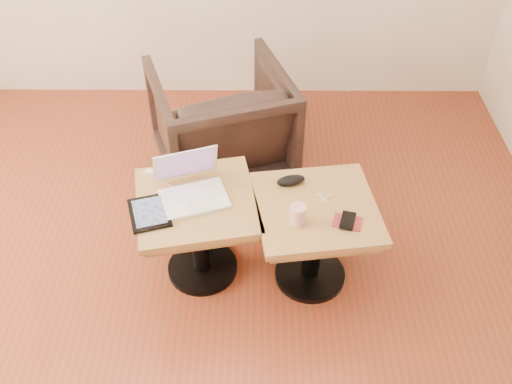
{
  "coord_description": "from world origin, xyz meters",
  "views": [
    {
      "loc": [
        0.49,
        -1.69,
        2.47
      ],
      "look_at": [
        0.48,
        0.38,
        0.59
      ],
      "focal_mm": 40.0,
      "sensor_mm": 36.0,
      "label": 1
    }
  ],
  "objects_px": {
    "side_table_left": "(198,218)",
    "armchair": "(221,124)",
    "laptop": "(191,187)",
    "striped_cup": "(297,215)",
    "side_table_right": "(315,225)"
  },
  "relations": [
    {
      "from": "side_table_left",
      "to": "armchair",
      "type": "height_order",
      "value": "armchair"
    },
    {
      "from": "side_table_left",
      "to": "laptop",
      "type": "relative_size",
      "value": 1.72
    },
    {
      "from": "side_table_left",
      "to": "striped_cup",
      "type": "bearing_deg",
      "value": -28.61
    },
    {
      "from": "side_table_left",
      "to": "laptop",
      "type": "height_order",
      "value": "laptop"
    },
    {
      "from": "laptop",
      "to": "striped_cup",
      "type": "xyz_separation_m",
      "value": [
        0.52,
        -0.19,
        0.0
      ]
    },
    {
      "from": "side_table_left",
      "to": "striped_cup",
      "type": "xyz_separation_m",
      "value": [
        0.49,
        -0.16,
        0.18
      ]
    },
    {
      "from": "side_table_right",
      "to": "armchair",
      "type": "distance_m",
      "value": 1.06
    },
    {
      "from": "laptop",
      "to": "striped_cup",
      "type": "height_order",
      "value": "laptop"
    },
    {
      "from": "side_table_right",
      "to": "striped_cup",
      "type": "relative_size",
      "value": 6.71
    },
    {
      "from": "side_table_right",
      "to": "armchair",
      "type": "height_order",
      "value": "armchair"
    },
    {
      "from": "laptop",
      "to": "armchair",
      "type": "height_order",
      "value": "laptop"
    },
    {
      "from": "laptop",
      "to": "striped_cup",
      "type": "distance_m",
      "value": 0.55
    },
    {
      "from": "laptop",
      "to": "armchair",
      "type": "distance_m",
      "value": 0.87
    },
    {
      "from": "striped_cup",
      "to": "armchair",
      "type": "bearing_deg",
      "value": 112.13
    },
    {
      "from": "armchair",
      "to": "side_table_left",
      "type": "bearing_deg",
      "value": 66.75
    }
  ]
}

